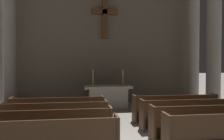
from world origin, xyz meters
The scene contains 13 objects.
pew_left_row_2 centered at (-2.03, 0.94, 0.48)m, with size 3.01×0.50×0.95m.
pew_left_row_3 centered at (-2.03, 1.93, 0.48)m, with size 3.01×0.50×0.95m.
pew_left_row_4 centered at (-2.03, 2.91, 0.48)m, with size 3.01×0.50×0.95m.
pew_right_row_2 centered at (2.03, 0.94, 0.48)m, with size 3.01×0.50×0.95m.
pew_right_row_3 centered at (2.03, 1.93, 0.48)m, with size 3.01×0.50×0.95m.
pew_right_row_4 centered at (2.03, 2.91, 0.48)m, with size 3.01×0.50×0.95m.
column_right_third centered at (4.58, 4.67, 3.35)m, with size 0.93×0.93×6.87m.
column_left_fourth centered at (-4.58, 6.54, 3.35)m, with size 0.93×0.93×6.87m.
column_right_fourth centered at (4.58, 6.54, 3.35)m, with size 0.93×0.93×6.87m.
altar centered at (0.00, 5.82, 0.53)m, with size 2.20×0.90×1.01m.
candlestick_left centered at (-0.70, 5.82, 1.26)m, with size 0.16×0.16×0.77m.
candlestick_right centered at (0.70, 5.82, 1.26)m, with size 0.16×0.16×0.77m.
apse_with_cross centered at (0.00, 7.48, 4.01)m, with size 10.15×0.51×8.01m.
Camera 1 is at (-1.34, -4.81, 2.05)m, focal length 36.97 mm.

